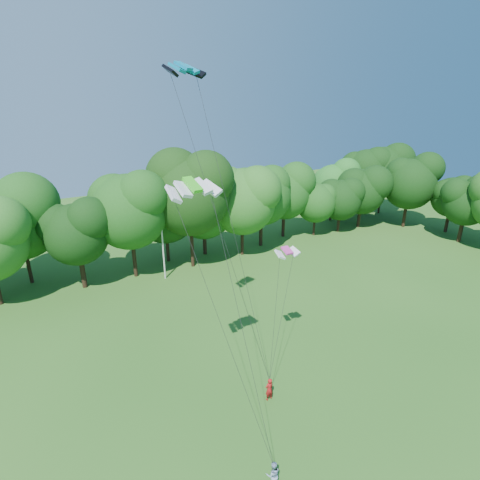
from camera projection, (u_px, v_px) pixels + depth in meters
utility_pole at (163, 249)px, 43.32m from camera, size 1.41×0.58×7.35m
kite_flyer_left at (269, 389)px, 26.30m from camera, size 0.68×0.47×1.78m
kite_flyer_right at (273, 474)px, 20.37m from camera, size 0.99×0.89×1.65m
kite_teal at (183, 66)px, 21.90m from camera, size 2.83×2.00×0.60m
kite_green at (192, 185)px, 19.87m from camera, size 3.06×1.66×0.71m
kite_pink at (287, 250)px, 27.04m from camera, size 1.84×0.94×0.40m
tree_back_center at (190, 193)px, 44.68m from camera, size 10.49×10.49×15.26m
tree_back_east at (334, 180)px, 63.90m from camera, size 7.95×7.95×11.56m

